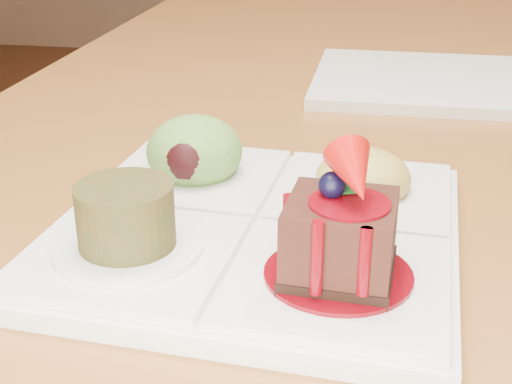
# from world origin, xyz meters

# --- Properties ---
(dining_table) EXTENTS (1.00, 1.80, 0.75)m
(dining_table) POSITION_xyz_m (0.00, 0.00, 0.68)
(dining_table) COLOR brown
(dining_table) RESTS_ON ground
(sampler_plate) EXTENTS (0.27, 0.27, 0.10)m
(sampler_plate) POSITION_xyz_m (-0.17, -0.69, 0.77)
(sampler_plate) COLOR silver
(sampler_plate) RESTS_ON dining_table
(second_plate) EXTENTS (0.23, 0.23, 0.01)m
(second_plate) POSITION_xyz_m (-0.05, -0.30, 0.76)
(second_plate) COLOR silver
(second_plate) RESTS_ON dining_table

